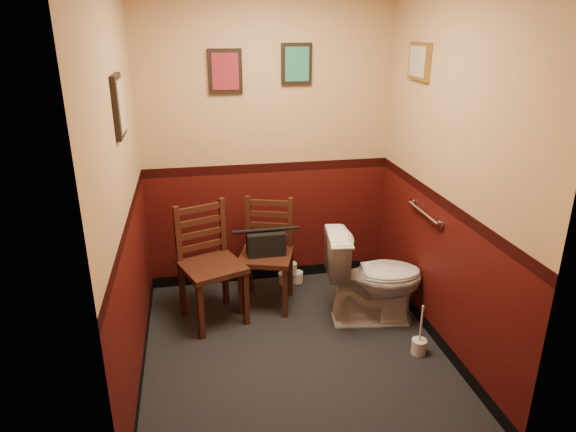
% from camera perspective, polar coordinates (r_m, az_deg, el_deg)
% --- Properties ---
extents(floor, '(2.20, 2.40, 0.00)m').
position_cam_1_polar(floor, '(4.01, 0.69, -14.76)').
color(floor, black).
rests_on(floor, ground).
extents(wall_back, '(2.20, 0.00, 2.70)m').
position_cam_1_polar(wall_back, '(4.55, -2.25, 8.31)').
color(wall_back, '#3F0C0A').
rests_on(wall_back, ground).
extents(wall_front, '(2.20, 0.00, 2.70)m').
position_cam_1_polar(wall_front, '(2.32, 6.69, -4.41)').
color(wall_front, '#3F0C0A').
rests_on(wall_front, ground).
extents(wall_left, '(0.00, 2.40, 2.70)m').
position_cam_1_polar(wall_left, '(3.38, -17.87, 2.84)').
color(wall_left, '#3F0C0A').
rests_on(wall_left, ground).
extents(wall_right, '(0.00, 2.40, 2.70)m').
position_cam_1_polar(wall_right, '(3.78, 17.43, 4.75)').
color(wall_right, '#3F0C0A').
rests_on(wall_right, ground).
extents(grab_bar, '(0.05, 0.56, 0.06)m').
position_cam_1_polar(grab_bar, '(4.09, 14.87, 0.33)').
color(grab_bar, silver).
rests_on(grab_bar, wall_right).
extents(framed_print_back_a, '(0.28, 0.04, 0.36)m').
position_cam_1_polar(framed_print_back_a, '(4.40, -7.00, 15.66)').
color(framed_print_back_a, black).
rests_on(framed_print_back_a, wall_back).
extents(framed_print_back_b, '(0.26, 0.04, 0.34)m').
position_cam_1_polar(framed_print_back_b, '(4.48, 0.97, 16.53)').
color(framed_print_back_b, black).
rests_on(framed_print_back_b, wall_back).
extents(framed_print_left, '(0.04, 0.30, 0.38)m').
position_cam_1_polar(framed_print_left, '(3.36, -18.28, 11.52)').
color(framed_print_left, black).
rests_on(framed_print_left, wall_left).
extents(framed_print_right, '(0.04, 0.34, 0.28)m').
position_cam_1_polar(framed_print_right, '(4.18, 14.36, 16.31)').
color(framed_print_right, olive).
rests_on(framed_print_right, wall_right).
extents(toilet, '(0.84, 0.54, 0.78)m').
position_cam_1_polar(toilet, '(4.25, 9.48, -6.76)').
color(toilet, white).
rests_on(toilet, floor).
extents(toilet_brush, '(0.11, 0.11, 0.41)m').
position_cam_1_polar(toilet_brush, '(4.07, 14.35, -13.77)').
color(toilet_brush, silver).
rests_on(toilet_brush, floor).
extents(chair_left, '(0.59, 0.59, 0.98)m').
position_cam_1_polar(chair_left, '(4.22, -8.67, -5.35)').
color(chair_left, '#441F14').
rests_on(chair_left, floor).
extents(chair_right, '(0.55, 0.55, 0.93)m').
position_cam_1_polar(chair_right, '(4.41, -2.36, -4.22)').
color(chair_right, '#441F14').
rests_on(chair_right, floor).
extents(handbag, '(0.32, 0.16, 0.23)m').
position_cam_1_polar(handbag, '(4.33, -2.47, -2.99)').
color(handbag, black).
rests_on(handbag, chair_right).
extents(tp_stack, '(0.24, 0.12, 0.21)m').
position_cam_1_polar(tp_stack, '(4.90, 0.30, -6.51)').
color(tp_stack, silver).
rests_on(tp_stack, floor).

